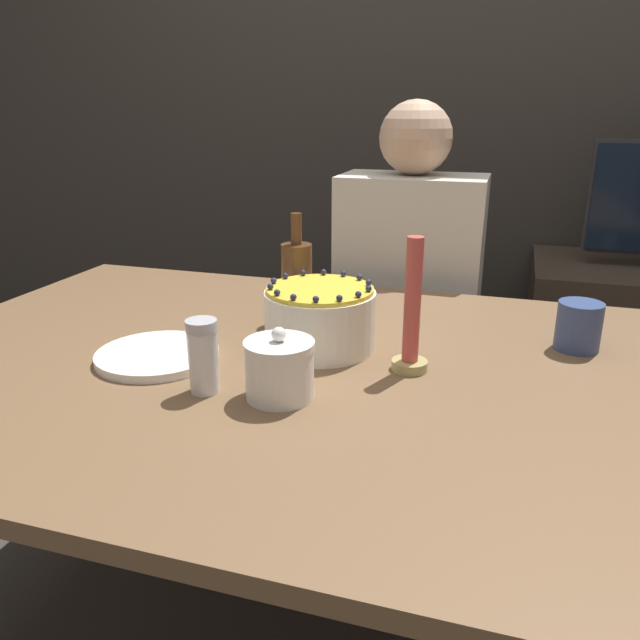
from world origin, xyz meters
name	(u,v)px	position (x,y,z in m)	size (l,w,h in m)	color
wall_behind	(432,70)	(0.00, 1.40, 1.30)	(8.00, 0.05, 2.60)	#38332D
dining_table	(312,408)	(0.00, 0.00, 0.64)	(1.66, 1.08, 0.73)	brown
cake	(320,318)	(-0.01, 0.08, 0.79)	(0.21, 0.21, 0.13)	white
sugar_bowl	(280,369)	(-0.01, -0.15, 0.78)	(0.11, 0.11, 0.12)	white
sugar_shaker	(203,356)	(-0.13, -0.16, 0.80)	(0.05, 0.05, 0.13)	white
plate_stack	(157,355)	(-0.28, -0.06, 0.74)	(0.23, 0.23, 0.02)	white
candle	(412,319)	(0.18, 0.03, 0.83)	(0.06, 0.06, 0.24)	tan
bottle	(297,281)	(-0.11, 0.23, 0.82)	(0.07, 0.07, 0.24)	brown
cup	(579,326)	(0.47, 0.22, 0.78)	(0.08, 0.08, 0.09)	#384C7F
person_man_blue_shirt	(406,339)	(0.06, 0.74, 0.52)	(0.40, 0.34, 1.20)	#2D2D38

